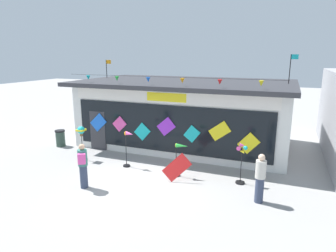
{
  "coord_description": "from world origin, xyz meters",
  "views": [
    {
      "loc": [
        5.19,
        -9.21,
        4.77
      ],
      "look_at": [
        0.31,
        2.81,
        1.65
      ],
      "focal_mm": 31.63,
      "sensor_mm": 36.0,
      "label": 1
    }
  ],
  "objects": [
    {
      "name": "wind_spinner_left",
      "position": [
        -0.99,
        1.45,
        1.02
      ],
      "size": [
        0.56,
        0.3,
        1.59
      ],
      "color": "black",
      "rests_on": "ground_plane"
    },
    {
      "name": "trash_bin",
      "position": [
        -5.87,
        2.74,
        0.45
      ],
      "size": [
        0.52,
        0.52,
        0.88
      ],
      "color": "#2D4238",
      "rests_on": "ground_plane"
    },
    {
      "name": "wind_spinner_center_right",
      "position": [
        3.8,
        1.51,
        1.01
      ],
      "size": [
        0.39,
        0.35,
        1.61
      ],
      "color": "black",
      "rests_on": "ground_plane"
    },
    {
      "name": "person_mid_plaza",
      "position": [
        -1.47,
        -1.01,
        0.89
      ],
      "size": [
        0.42,
        0.48,
        1.68
      ],
      "rotation": [
        0.0,
        0.0,
        3.67
      ],
      "color": "#333D56",
      "rests_on": "ground_plane"
    },
    {
      "name": "display_kite_on_ground",
      "position": [
        1.49,
        0.81,
        0.57
      ],
      "size": [
        1.13,
        0.35,
        1.13
      ],
      "primitive_type": "cube",
      "rotation": [
        -0.31,
        0.79,
        0.0
      ],
      "color": "red",
      "rests_on": "ground_plane"
    },
    {
      "name": "kite_shop_building",
      "position": [
        0.15,
        5.89,
        1.75
      ],
      "size": [
        10.99,
        6.5,
        4.81
      ],
      "color": "silver",
      "rests_on": "ground_plane"
    },
    {
      "name": "person_near_camera",
      "position": [
        4.6,
        0.27,
        0.86
      ],
      "size": [
        0.34,
        0.34,
        1.68
      ],
      "rotation": [
        0.0,
        0.0,
        5.04
      ],
      "color": "#333D56",
      "rests_on": "ground_plane"
    },
    {
      "name": "ground_plane",
      "position": [
        0.0,
        0.0,
        0.0
      ],
      "size": [
        80.0,
        80.0,
        0.0
      ],
      "primitive_type": "plane",
      "color": "#9E9B99"
    },
    {
      "name": "wind_spinner_far_left",
      "position": [
        -3.44,
        1.45,
        1.2
      ],
      "size": [
        0.4,
        0.4,
        1.6
      ],
      "color": "black",
      "rests_on": "ground_plane"
    },
    {
      "name": "wind_spinner_center_left",
      "position": [
        1.42,
        1.31,
        0.88
      ],
      "size": [
        0.65,
        0.32,
        1.37
      ],
      "color": "black",
      "rests_on": "ground_plane"
    }
  ]
}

